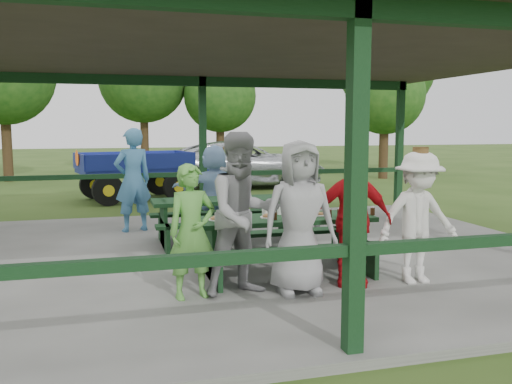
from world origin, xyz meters
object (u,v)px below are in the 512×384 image
object	(u,v)px
contestant_grey_left	(243,214)
spectator_grey	(302,190)
contestant_green	(192,231)
farm_trailer	(135,175)
contestant_white_fedora	(418,217)
pickup_truck	(242,164)
picnic_table_near	(284,238)
picnic_table_far	(230,215)
contestant_grey_mid	(299,217)
spectator_blue	(133,180)
contestant_red	(352,219)
spectator_lblue	(214,189)

from	to	relation	value
contestant_grey_left	spectator_grey	distance (m)	4.18
contestant_green	farm_trailer	size ratio (longest dim) A/B	0.37
contestant_white_fedora	pickup_truck	bearing A→B (deg)	87.57
picnic_table_near	picnic_table_far	size ratio (longest dim) A/B	0.93
contestant_grey_mid	spectator_blue	bearing A→B (deg)	111.78
contestant_green	spectator_grey	distance (m)	4.48
picnic_table_far	contestant_red	size ratio (longest dim) A/B	1.56
spectator_blue	spectator_grey	xyz separation A→B (m)	(3.10, -0.60, -0.21)
spectator_grey	contestant_grey_mid	bearing A→B (deg)	75.23
contestant_grey_left	contestant_white_fedora	xyz separation A→B (m)	(2.20, -0.12, -0.12)
contestant_grey_mid	farm_trailer	size ratio (longest dim) A/B	0.43
contestant_red	farm_trailer	bearing A→B (deg)	122.62
spectator_lblue	contestant_green	bearing A→B (deg)	74.28
picnic_table_far	contestant_grey_mid	bearing A→B (deg)	-86.45
pickup_truck	farm_trailer	distance (m)	4.40
contestant_white_fedora	spectator_blue	xyz separation A→B (m)	(-3.25, 4.36, 0.13)
picnic_table_near	spectator_blue	xyz separation A→B (m)	(-1.81, 3.47, 0.49)
contestant_red	pickup_truck	xyz separation A→B (m)	(1.52, 11.80, -0.14)
picnic_table_near	contestant_green	size ratio (longest dim) A/B	1.55
contestant_grey_left	spectator_lblue	size ratio (longest dim) A/B	1.16
spectator_lblue	picnic_table_far	bearing A→B (deg)	94.76
contestant_red	spectator_blue	world-z (taller)	spectator_blue
contestant_white_fedora	picnic_table_near	bearing A→B (deg)	149.07
picnic_table_near	contestant_green	distance (m)	1.57
contestant_grey_left	contestant_white_fedora	bearing A→B (deg)	-14.37
contestant_white_fedora	spectator_grey	bearing A→B (deg)	93.14
pickup_truck	farm_trailer	size ratio (longest dim) A/B	1.36
contestant_grey_left	spectator_grey	bearing A→B (deg)	49.31
contestant_white_fedora	contestant_grey_left	bearing A→B (deg)	177.82
contestant_green	spectator_grey	bearing A→B (deg)	42.21
spectator_lblue	spectator_grey	bearing A→B (deg)	177.78
pickup_truck	contestant_red	bearing A→B (deg)	175.29
contestant_red	farm_trailer	distance (m)	9.61
picnic_table_near	contestant_green	bearing A→B (deg)	-150.72
pickup_truck	contestant_white_fedora	bearing A→B (deg)	179.32
picnic_table_near	spectator_grey	size ratio (longest dim) A/B	1.58
contestant_grey_mid	spectator_grey	size ratio (longest dim) A/B	1.19
spectator_blue	spectator_lblue	bearing A→B (deg)	141.11
contestant_grey_mid	pickup_truck	distance (m)	12.16
spectator_grey	spectator_blue	bearing A→B (deg)	-5.21
contestant_red	spectator_lblue	xyz separation A→B (m)	(-1.00, 3.65, -0.01)
contestant_grey_left	pickup_truck	xyz separation A→B (m)	(2.89, 11.83, -0.26)
contestant_grey_mid	spectator_blue	world-z (taller)	spectator_blue
picnic_table_near	picnic_table_far	bearing A→B (deg)	98.48
contestant_grey_left	contestant_red	size ratio (longest dim) A/B	1.15
spectator_blue	contestant_grey_left	bearing A→B (deg)	86.90
picnic_table_far	contestant_green	world-z (taller)	contestant_green
picnic_table_far	contestant_white_fedora	distance (m)	3.40
contestant_grey_left	farm_trailer	bearing A→B (deg)	83.39
picnic_table_near	spectator_blue	world-z (taller)	spectator_blue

